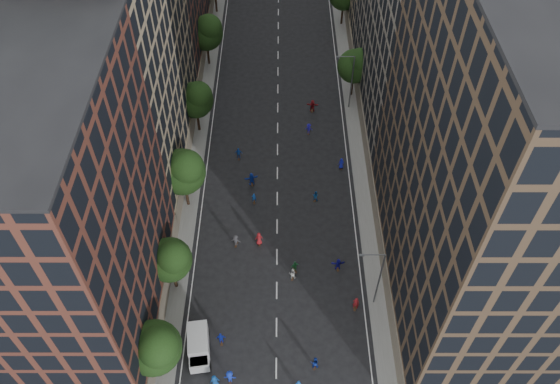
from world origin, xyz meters
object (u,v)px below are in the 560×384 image
Objects in this scene: streetlamp_far at (350,79)px; cargo_van at (199,346)px; skater_0 at (215,381)px; streetlamp_near at (378,276)px; skater_2 at (315,363)px.

streetlamp_far reaches higher than cargo_van.
cargo_van is 4.00m from skater_0.
streetlamp_far is 45.49m from skater_0.
streetlamp_near reaches higher than cargo_van.
streetlamp_far is 42.98m from cargo_van.
skater_2 is (9.76, 1.97, -0.12)m from skater_0.
streetlamp_far is 41.05m from skater_2.
streetlamp_far is (0.00, 33.00, 0.00)m from streetlamp_near.
cargo_van is 11.75m from skater_2.
skater_0 is at bearing -69.39° from cargo_van.
streetlamp_near and streetlamp_far have the same top height.
streetlamp_far is at bearing 57.25° from cargo_van.
skater_0 is at bearing -111.09° from streetlamp_far.
streetlamp_near is 1.86× the size of cargo_van.
streetlamp_far is 1.86× the size of cargo_van.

